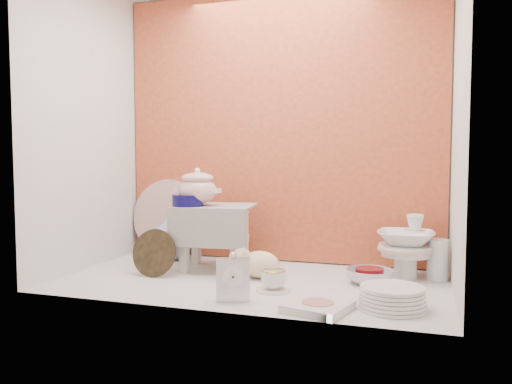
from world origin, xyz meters
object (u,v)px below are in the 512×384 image
step_stool (215,237)px  plush_pig (260,264)px  gold_rim_teacup (273,279)px  porcelain_tower (406,246)px  soup_tureen (198,187)px  blue_white_vase (170,235)px  mantel_clock (233,277)px  floral_platter (168,217)px  dinner_plate_stack (392,297)px  crystal_bowl (369,277)px

step_stool → plush_pig: step_stool is taller
gold_rim_teacup → porcelain_tower: (0.54, 0.43, 0.10)m
soup_tureen → plush_pig: bearing=-11.6°
soup_tureen → plush_pig: soup_tureen is taller
step_stool → porcelain_tower: size_ratio=1.26×
blue_white_vase → mantel_clock: blue_white_vase is taller
floral_platter → dinner_plate_stack: size_ratio=1.72×
floral_platter → mantel_clock: 1.07m
mantel_clock → soup_tureen: bearing=105.8°
porcelain_tower → crystal_bowl: bearing=-131.9°
blue_white_vase → mantel_clock: bearing=-47.5°
step_stool → floral_platter: bearing=138.7°
step_stool → plush_pig: bearing=-31.1°
dinner_plate_stack → porcelain_tower: porcelain_tower is taller
mantel_clock → gold_rim_teacup: bearing=38.7°
floral_platter → step_stool: bearing=-33.2°
soup_tureen → blue_white_vase: (-0.28, 0.23, -0.29)m
step_stool → soup_tureen: (-0.07, -0.05, 0.27)m
floral_platter → porcelain_tower: size_ratio=1.45×
blue_white_vase → mantel_clock: 0.96m
step_stool → plush_pig: 0.32m
porcelain_tower → gold_rim_teacup: bearing=-141.3°
step_stool → porcelain_tower: (0.95, 0.11, -0.01)m
soup_tureen → blue_white_vase: soup_tureen is taller
gold_rim_teacup → soup_tureen: bearing=150.1°
step_stool → floral_platter: (-0.41, 0.27, 0.06)m
soup_tureen → floral_platter: soup_tureen is taller
gold_rim_teacup → crystal_bowl: gold_rim_teacup is taller
blue_white_vase → porcelain_tower: size_ratio=0.88×
mantel_clock → crystal_bowl: size_ratio=0.91×
dinner_plate_stack → mantel_clock: bearing=-171.7°
mantel_clock → porcelain_tower: porcelain_tower is taller
mantel_clock → porcelain_tower: bearing=22.3°
plush_pig → crystal_bowl: bearing=14.7°
gold_rim_teacup → porcelain_tower: size_ratio=0.36×
mantel_clock → plush_pig: mantel_clock is taller
step_stool → crystal_bowl: (0.80, -0.07, -0.13)m
gold_rim_teacup → crystal_bowl: size_ratio=0.51×
mantel_clock → gold_rim_teacup: mantel_clock is taller
gold_rim_teacup → floral_platter: bearing=144.0°
gold_rim_teacup → porcelain_tower: 0.70m
blue_white_vase → mantel_clock: (0.65, -0.71, -0.04)m
crystal_bowl → step_stool: bearing=175.3°
floral_platter → blue_white_vase: 0.14m
step_stool → floral_platter: 0.49m
step_stool → dinner_plate_stack: 1.02m
step_stool → blue_white_vase: size_ratio=1.43×
step_stool → porcelain_tower: bearing=-1.7°
plush_pig → crystal_bowl: plush_pig is taller
blue_white_vase → plush_pig: size_ratio=1.15×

